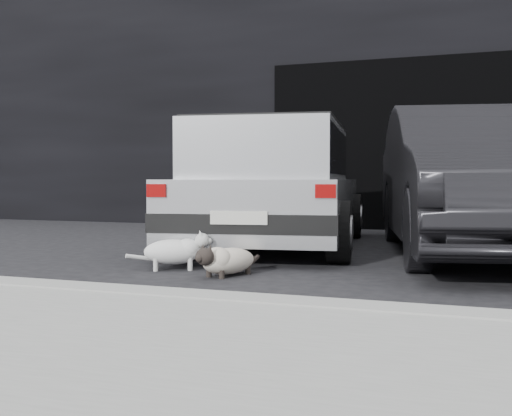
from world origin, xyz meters
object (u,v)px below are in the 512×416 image
(silver_hatchback, at_px, (274,180))
(second_car, at_px, (476,179))
(cat_siamese, at_px, (225,260))
(cat_white, at_px, (177,251))

(silver_hatchback, distance_m, second_car, 2.16)
(silver_hatchback, bearing_deg, second_car, -8.65)
(cat_siamese, relative_size, cat_white, 1.21)
(cat_white, bearing_deg, cat_siamese, 41.79)
(silver_hatchback, distance_m, cat_siamese, 2.30)
(silver_hatchback, xyz_separation_m, cat_white, (-0.20, -1.99, -0.60))
(second_car, height_order, cat_white, second_car)
(silver_hatchback, height_order, cat_white, silver_hatchback)
(cat_siamese, distance_m, cat_white, 0.56)
(cat_siamese, height_order, cat_white, cat_white)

